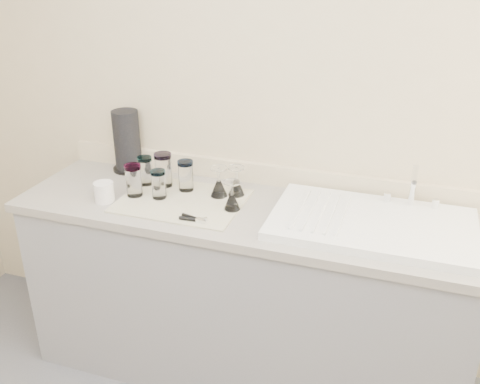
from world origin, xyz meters
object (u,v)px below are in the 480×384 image
at_px(tumbler_blue, 159,184).
at_px(goblet_back_right, 236,185).
at_px(goblet_back_left, 219,186).
at_px(can_opener, 194,219).
at_px(sink_unit, 373,223).
at_px(tumbler_teal, 145,170).
at_px(tumbler_magenta, 134,180).
at_px(goblet_front_right, 232,200).
at_px(paper_towel_roll, 127,142).
at_px(tumbler_cyan, 163,169).
at_px(tumbler_purple, 186,175).
at_px(white_mug, 104,192).

relative_size(tumbler_blue, goblet_back_right, 0.97).
bearing_deg(goblet_back_left, can_opener, -92.68).
relative_size(sink_unit, tumbler_teal, 5.92).
bearing_deg(goblet_back_left, goblet_back_right, 27.10).
xyz_separation_m(tumbler_blue, can_opener, (0.24, -0.16, -0.06)).
relative_size(tumbler_magenta, tumbler_blue, 1.12).
xyz_separation_m(goblet_front_right, can_opener, (-0.11, -0.15, -0.04)).
distance_m(goblet_back_right, paper_towel_roll, 0.65).
distance_m(goblet_back_left, goblet_back_right, 0.08).
distance_m(tumbler_teal, tumbler_cyan, 0.09).
height_order(tumbler_purple, goblet_back_left, tumbler_purple).
height_order(tumbler_teal, can_opener, tumbler_teal).
bearing_deg(goblet_back_right, white_mug, -156.23).
xyz_separation_m(can_opener, paper_towel_roll, (-0.54, 0.43, 0.14)).
height_order(tumbler_cyan, goblet_back_left, tumbler_cyan).
distance_m(tumbler_blue, can_opener, 0.29).
bearing_deg(tumbler_magenta, sink_unit, 2.87).
xyz_separation_m(tumbler_cyan, tumbler_purple, (0.12, -0.01, -0.01)).
distance_m(tumbler_purple, goblet_back_right, 0.24).
height_order(goblet_back_left, goblet_front_right, goblet_back_left).
distance_m(goblet_back_right, goblet_front_right, 0.15).
height_order(tumbler_blue, white_mug, tumbler_blue).
bearing_deg(goblet_front_right, tumbler_magenta, -178.60).
bearing_deg(goblet_back_left, goblet_front_right, -46.68).
relative_size(tumbler_magenta, goblet_back_left, 1.07).
xyz_separation_m(tumbler_teal, goblet_front_right, (0.48, -0.12, -0.03)).
relative_size(goblet_back_left, white_mug, 1.04).
relative_size(tumbler_teal, tumbler_blue, 1.04).
xyz_separation_m(tumbler_teal, tumbler_cyan, (0.09, 0.01, 0.01)).
bearing_deg(tumbler_cyan, goblet_back_right, 2.11).
distance_m(white_mug, paper_towel_roll, 0.39).
distance_m(tumbler_teal, tumbler_magenta, 0.13).
bearing_deg(can_opener, tumbler_cyan, 134.08).
distance_m(tumbler_magenta, goblet_back_right, 0.47).
bearing_deg(tumbler_teal, paper_towel_roll, 139.32).
distance_m(tumbler_purple, goblet_front_right, 0.30).
relative_size(goblet_back_left, can_opener, 1.12).
relative_size(tumbler_cyan, goblet_back_left, 1.16).
height_order(white_mug, paper_towel_roll, paper_towel_roll).
xyz_separation_m(tumbler_blue, goblet_front_right, (0.35, -0.00, -0.02)).
height_order(tumbler_blue, goblet_back_right, goblet_back_right).
distance_m(tumbler_purple, white_mug, 0.38).
distance_m(tumbler_blue, goblet_front_right, 0.35).
xyz_separation_m(tumbler_purple, goblet_front_right, (0.27, -0.12, -0.03)).
bearing_deg(sink_unit, can_opener, -164.57).
height_order(goblet_back_left, goblet_back_right, goblet_back_left).
relative_size(tumbler_magenta, goblet_back_right, 1.09).
height_order(sink_unit, tumbler_blue, sink_unit).
bearing_deg(goblet_back_left, tumbler_magenta, -161.98).
distance_m(tumbler_purple, tumbler_magenta, 0.24).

